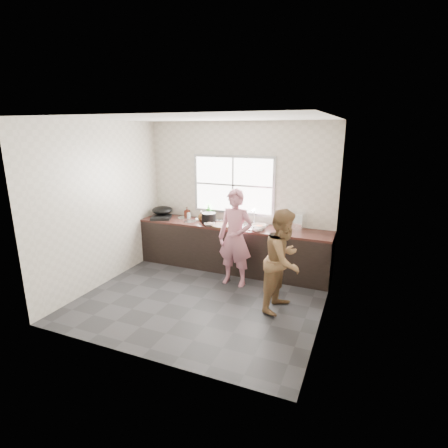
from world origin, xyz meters
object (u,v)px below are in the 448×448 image
at_px(person_side, 283,260).
at_px(bowl_mince, 209,224).
at_px(black_pot, 209,218).
at_px(burner, 161,217).
at_px(woman, 235,241).
at_px(bowl_held, 257,229).
at_px(glass_jar, 189,215).
at_px(bowl_crabs, 259,227).
at_px(bottle_brown_tall, 187,212).
at_px(pot_lid_right, 190,221).
at_px(bottle_brown_short, 202,216).
at_px(dish_rack, 294,220).
at_px(pot_lid_left, 185,218).
at_px(bottle_green, 209,212).
at_px(wok, 162,210).
at_px(cutting_board, 222,226).
at_px(plate_food, 200,219).

bearing_deg(person_side, bowl_mince, 71.01).
xyz_separation_m(black_pot, burner, (-0.99, -0.08, -0.07)).
distance_m(woman, bowl_held, 0.47).
xyz_separation_m(person_side, glass_jar, (-2.22, 1.30, 0.16)).
bearing_deg(bowl_crabs, bottle_brown_tall, 169.52).
bearing_deg(bowl_held, bottle_brown_tall, 164.58).
bearing_deg(person_side, pot_lid_right, 74.09).
distance_m(person_side, bottle_brown_tall, 2.66).
relative_size(bowl_crabs, black_pot, 0.77).
xyz_separation_m(bottle_brown_short, dish_rack, (1.74, 0.16, 0.06)).
xyz_separation_m(woman, pot_lid_right, (-1.11, 0.50, 0.10)).
relative_size(burner, pot_lid_right, 1.60).
bearing_deg(bowl_crabs, pot_lid_left, 173.59).
bearing_deg(bowl_mince, bowl_crabs, 9.31).
distance_m(bottle_green, dish_rack, 1.67).
bearing_deg(wok, bottle_green, 11.97).
relative_size(dish_rack, pot_lid_right, 1.71).
distance_m(bowl_mince, pot_lid_right, 0.47).
relative_size(cutting_board, wok, 0.97).
relative_size(woman, bowl_mince, 7.91).
height_order(bowl_crabs, plate_food, bowl_crabs).
distance_m(woman, bottle_green, 1.22).
bearing_deg(plate_food, cutting_board, -28.59).
bearing_deg(pot_lid_left, plate_food, 4.19).
bearing_deg(burner, pot_lid_left, 30.39).
xyz_separation_m(person_side, pot_lid_right, (-2.04, 1.03, 0.12)).
bearing_deg(person_side, cutting_board, 66.13).
relative_size(bowl_held, plate_food, 1.09).
bearing_deg(bowl_mince, cutting_board, 6.93).
bearing_deg(pot_lid_left, bowl_crabs, -6.41).
bearing_deg(bowl_held, bowl_mince, 180.00).
xyz_separation_m(bowl_crabs, pot_lid_left, (-1.58, 0.18, -0.03)).
relative_size(woman, black_pot, 5.70).
height_order(bowl_crabs, pot_lid_right, bowl_crabs).
bearing_deg(black_pot, bowl_held, -9.85).
bearing_deg(pot_lid_right, plate_food, 65.94).
bearing_deg(pot_lid_right, cutting_board, -7.55).
bearing_deg(black_pot, plate_food, 146.26).
height_order(pot_lid_left, pot_lid_right, pot_lid_left).
xyz_separation_m(bottle_brown_tall, wok, (-0.45, -0.20, 0.05)).
height_order(burner, pot_lid_left, burner).
bearing_deg(bottle_green, woman, -43.42).
bearing_deg(bottle_brown_short, pot_lid_right, -134.74).
relative_size(black_pot, bottle_green, 0.89).
bearing_deg(dish_rack, bottle_green, -169.52).
bearing_deg(bottle_brown_tall, pot_lid_left, -88.39).
bearing_deg(burner, bowl_mince, -5.02).
height_order(bottle_brown_short, wok, wok).
height_order(bottle_brown_tall, pot_lid_right, bottle_brown_tall).
distance_m(bottle_brown_short, pot_lid_right, 0.24).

